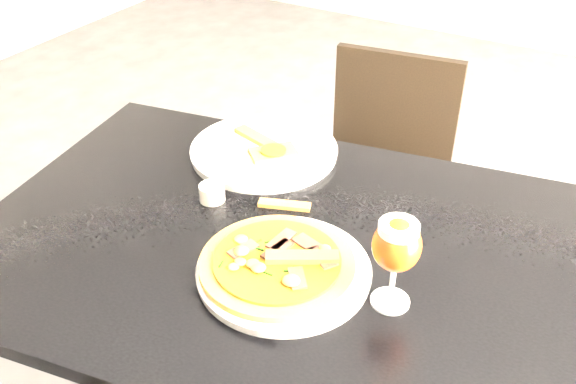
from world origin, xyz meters
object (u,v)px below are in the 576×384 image
Objects in this scene: dining_table at (288,277)px; beer_glass at (397,246)px; pizza at (278,262)px; chair_far at (379,186)px.

dining_table is 0.32m from beer_glass.
beer_glass is (0.23, -0.06, 0.21)m from dining_table.
pizza is at bearing -170.90° from beer_glass.
beer_glass is at bearing 9.10° from pizza.
chair_far is 0.90m from beer_glass.
dining_table is 4.78× the size of pizza.
dining_table is 0.15m from pizza.
beer_glass is at bearing -74.95° from chair_far.
beer_glass is (0.31, -0.74, 0.41)m from chair_far.
dining_table is 1.58× the size of chair_far.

